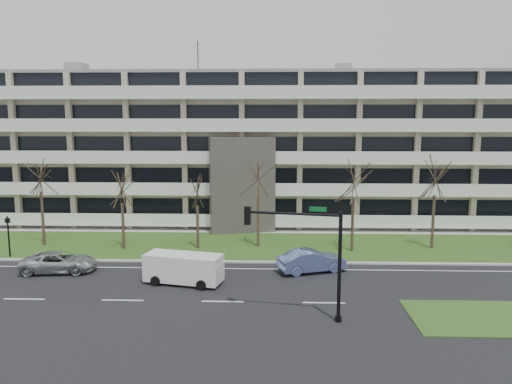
{
  "coord_description": "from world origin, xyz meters",
  "views": [
    {
      "loc": [
        2.94,
        -28.2,
        10.85
      ],
      "look_at": [
        1.65,
        10.0,
        5.09
      ],
      "focal_mm": 35.0,
      "sensor_mm": 36.0,
      "label": 1
    }
  ],
  "objects_px": {
    "white_van": "(184,266)",
    "traffic_signal": "(307,247)",
    "blue_sedan": "(312,261)",
    "silver_pickup": "(59,262)",
    "pedestrian_signal": "(8,231)"
  },
  "relations": [
    {
      "from": "traffic_signal",
      "to": "blue_sedan",
      "type": "bearing_deg",
      "value": 94.02
    },
    {
      "from": "traffic_signal",
      "to": "pedestrian_signal",
      "type": "bearing_deg",
      "value": 163.96
    },
    {
      "from": "traffic_signal",
      "to": "pedestrian_signal",
      "type": "xyz_separation_m",
      "value": [
        -22.3,
        11.19,
        -1.93
      ]
    },
    {
      "from": "pedestrian_signal",
      "to": "traffic_signal",
      "type": "bearing_deg",
      "value": -7.22
    },
    {
      "from": "silver_pickup",
      "to": "blue_sedan",
      "type": "height_order",
      "value": "blue_sedan"
    },
    {
      "from": "blue_sedan",
      "to": "traffic_signal",
      "type": "height_order",
      "value": "traffic_signal"
    },
    {
      "from": "white_van",
      "to": "traffic_signal",
      "type": "relative_size",
      "value": 0.86
    },
    {
      "from": "silver_pickup",
      "to": "traffic_signal",
      "type": "relative_size",
      "value": 0.83
    },
    {
      "from": "white_van",
      "to": "traffic_signal",
      "type": "distance_m",
      "value": 9.83
    },
    {
      "from": "white_van",
      "to": "blue_sedan",
      "type": "bearing_deg",
      "value": 30.81
    },
    {
      "from": "white_van",
      "to": "silver_pickup",
      "type": "bearing_deg",
      "value": 179.93
    },
    {
      "from": "blue_sedan",
      "to": "white_van",
      "type": "bearing_deg",
      "value": 88.33
    },
    {
      "from": "traffic_signal",
      "to": "white_van",
      "type": "bearing_deg",
      "value": 154.38
    },
    {
      "from": "white_van",
      "to": "traffic_signal",
      "type": "xyz_separation_m",
      "value": [
        7.59,
        -5.56,
        2.84
      ]
    },
    {
      "from": "blue_sedan",
      "to": "pedestrian_signal",
      "type": "xyz_separation_m",
      "value": [
        -23.26,
        2.87,
        1.28
      ]
    }
  ]
}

